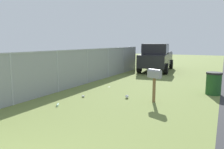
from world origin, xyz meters
TOP-DOWN VIEW (x-y plane):
  - mailbox at (6.81, -0.73)m, footprint 0.38×0.56m
  - pickup_truck at (15.56, 1.71)m, footprint 5.42×2.62m
  - trash_bin at (9.13, -2.62)m, footprint 0.63×0.63m
  - fence_section at (7.62, 3.54)m, footprint 16.34×0.07m
  - litter_cup_far_scatter at (6.20, 1.99)m, footprint 0.10×0.11m
  - litter_bottle_near_hydrant at (4.80, 2.09)m, footprint 0.22×0.18m
  - litter_wrapper_midfield_b at (8.47, 2.04)m, footprint 0.09×0.13m
  - litter_bag_by_mailbox at (6.85, 0.36)m, footprint 0.14×0.14m

SIDE VIEW (x-z plane):
  - litter_wrapper_midfield_b at x=8.47m, z-range 0.00..0.01m
  - litter_bottle_near_hydrant at x=4.80m, z-range 0.00..0.07m
  - litter_cup_far_scatter at x=6.20m, z-range 0.00..0.08m
  - litter_bag_by_mailbox at x=6.85m, z-range 0.00..0.14m
  - trash_bin at x=9.13m, z-range 0.00..0.95m
  - mailbox at x=6.81m, z-range 0.37..1.59m
  - fence_section at x=7.62m, z-range 0.07..1.92m
  - pickup_truck at x=15.56m, z-range 0.06..2.15m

